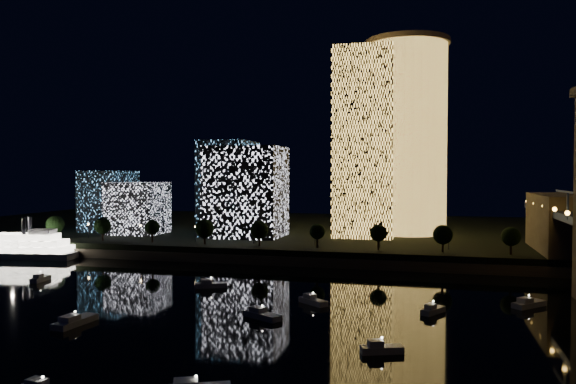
% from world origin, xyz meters
% --- Properties ---
extents(ground, '(520.00, 520.00, 0.00)m').
position_xyz_m(ground, '(0.00, 0.00, 0.00)').
color(ground, black).
rests_on(ground, ground).
extents(far_bank, '(420.00, 160.00, 5.00)m').
position_xyz_m(far_bank, '(0.00, 160.00, 2.50)').
color(far_bank, black).
rests_on(far_bank, ground).
extents(seawall, '(420.00, 6.00, 3.00)m').
position_xyz_m(seawall, '(0.00, 82.00, 1.50)').
color(seawall, '#6B5E4C').
rests_on(seawall, ground).
extents(tower_cylindrical, '(34.00, 34.00, 78.84)m').
position_xyz_m(tower_cylindrical, '(16.52, 142.32, 44.54)').
color(tower_cylindrical, '#FFC051').
rests_on(tower_cylindrical, far_bank).
extents(tower_rectangular, '(22.89, 22.89, 72.83)m').
position_xyz_m(tower_rectangular, '(1.20, 126.60, 41.41)').
color(tower_rectangular, '#FFC051').
rests_on(tower_rectangular, far_bank).
extents(midrise_blocks, '(87.97, 28.56, 37.55)m').
position_xyz_m(midrise_blocks, '(-63.23, 117.00, 21.14)').
color(midrise_blocks, white).
rests_on(midrise_blocks, far_bank).
extents(riverboat, '(49.97, 17.11, 14.78)m').
position_xyz_m(riverboat, '(-118.08, 72.07, 3.79)').
color(riverboat, silver).
rests_on(riverboat, ground).
extents(motorboats, '(134.85, 76.63, 2.78)m').
position_xyz_m(motorboats, '(-9.71, 8.88, 0.81)').
color(motorboats, silver).
rests_on(motorboats, ground).
extents(esplanade_trees, '(166.25, 6.69, 8.85)m').
position_xyz_m(esplanade_trees, '(-34.58, 88.00, 10.47)').
color(esplanade_trees, black).
rests_on(esplanade_trees, far_bank).
extents(street_lamps, '(132.70, 0.70, 5.65)m').
position_xyz_m(street_lamps, '(-34.00, 94.00, 9.02)').
color(street_lamps, black).
rests_on(street_lamps, far_bank).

